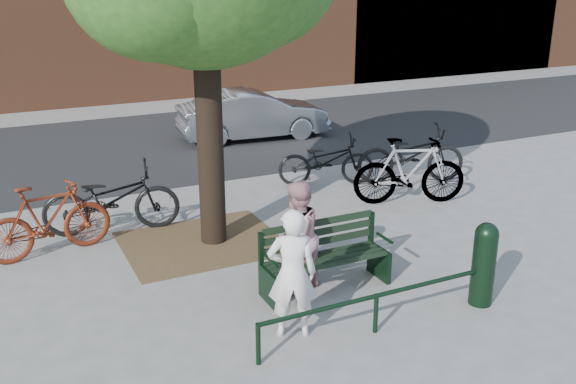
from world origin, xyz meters
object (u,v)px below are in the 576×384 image
person_left (292,274)px  bollard (484,261)px  litter_bin (299,245)px  person_right (297,238)px  park_bench (323,254)px  parked_car (253,115)px  bicycle_c (326,160)px

person_left → bollard: 2.54m
litter_bin → person_right: bearing=-120.3°
person_left → person_right: (0.53, 0.95, -0.02)m
park_bench → litter_bin: 0.53m
person_left → litter_bin: person_left is taller
park_bench → parked_car: bearing=73.6°
park_bench → person_right: person_right is taller
person_right → bollard: 2.39m
person_left → bollard: person_left is taller
park_bench → bollard: bearing=-38.5°
bollard → parked_car: bearing=85.5°
park_bench → litter_bin: size_ratio=2.06×
person_left → litter_bin: 1.65m
bicycle_c → park_bench: bearing=170.4°
person_left → parked_car: person_left is taller
park_bench → litter_bin: bearing=101.1°
person_right → parked_car: size_ratio=0.41×
parked_car → litter_bin: bearing=166.9°
parked_car → bicycle_c: bearing=-177.0°
bollard → bicycle_c: bearing=83.6°
bollard → litter_bin: (-1.70, 1.79, -0.17)m
person_right → bollard: bearing=117.1°
person_right → litter_bin: bearing=-148.8°
park_bench → person_left: size_ratio=1.11×
bollard → parked_car: size_ratio=0.29×
parked_car → park_bench: bearing=168.7°
bicycle_c → litter_bin: bearing=165.5°
bicycle_c → parked_car: (0.15, 4.07, 0.12)m
parked_car → person_right: bearing=166.1°
bollard → parked_car: (0.73, 9.18, 0.03)m
bicycle_c → parked_car: bearing=17.7°
litter_bin → parked_car: (2.43, 7.39, 0.19)m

